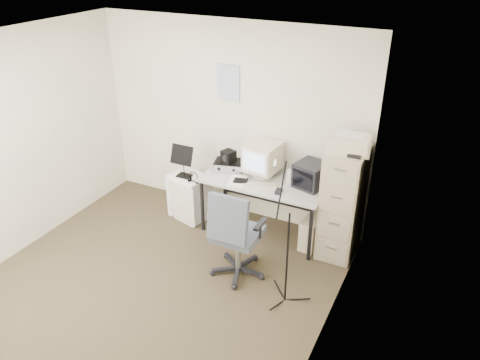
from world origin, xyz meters
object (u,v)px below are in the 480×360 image
at_px(desk, 264,206).
at_px(side_cart, 190,196).
at_px(office_chair, 238,232).
at_px(filing_cabinet, 343,203).

xyz_separation_m(desk, side_cart, (-1.02, -0.08, -0.07)).
bearing_deg(office_chair, desk, 94.61).
distance_m(office_chair, side_cart, 1.37).
bearing_deg(filing_cabinet, office_chair, -134.31).
bearing_deg(side_cart, office_chair, -20.91).
relative_size(office_chair, side_cart, 1.80).
height_order(filing_cabinet, office_chair, filing_cabinet).
bearing_deg(filing_cabinet, desk, -178.19).
bearing_deg(side_cart, filing_cabinet, 17.92).
height_order(filing_cabinet, desk, filing_cabinet).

